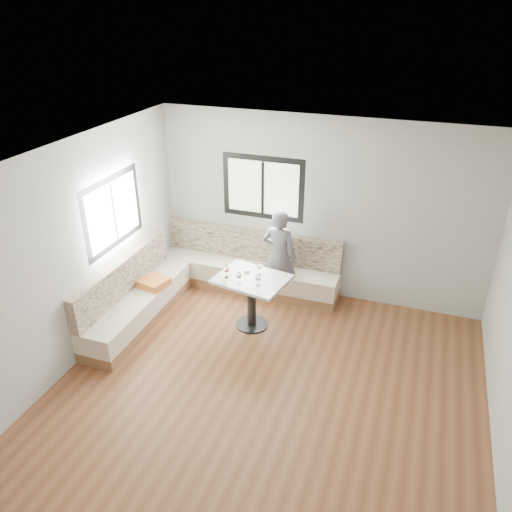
{
  "coord_description": "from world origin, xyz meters",
  "views": [
    {
      "loc": [
        1.41,
        -4.33,
        4.2
      ],
      "look_at": [
        -0.61,
        1.37,
        1.08
      ],
      "focal_mm": 35.0,
      "sensor_mm": 36.0,
      "label": 1
    }
  ],
  "objects": [
    {
      "name": "wine_glass_d",
      "position": [
        -0.57,
        1.4,
        0.91
      ],
      "size": [
        0.08,
        0.08,
        0.18
      ],
      "color": "white",
      "rests_on": "table"
    },
    {
      "name": "wine_glass_c",
      "position": [
        -0.49,
        1.1,
        0.91
      ],
      "size": [
        0.08,
        0.08,
        0.18
      ],
      "color": "white",
      "rests_on": "table"
    },
    {
      "name": "table",
      "position": [
        -0.64,
        1.27,
        0.59
      ],
      "size": [
        1.07,
        0.9,
        0.78
      ],
      "rotation": [
        0.0,
        0.0,
        -0.18
      ],
      "color": "black",
      "rests_on": "ground"
    },
    {
      "name": "olive_ramekin",
      "position": [
        -0.77,
        1.41,
        0.8
      ],
      "size": [
        0.09,
        0.09,
        0.04
      ],
      "color": "white",
      "rests_on": "table"
    },
    {
      "name": "banquette",
      "position": [
        -1.59,
        1.63,
        0.33
      ],
      "size": [
        2.9,
        2.8,
        0.95
      ],
      "color": "#976746",
      "rests_on": "ground"
    },
    {
      "name": "person",
      "position": [
        -0.51,
        2.12,
        0.74
      ],
      "size": [
        0.57,
        0.4,
        1.48
      ],
      "primitive_type": "imported",
      "rotation": [
        0.0,
        0.0,
        3.05
      ],
      "color": "#5B5B65",
      "rests_on": "ground"
    },
    {
      "name": "room",
      "position": [
        -0.08,
        0.08,
        1.41
      ],
      "size": [
        5.01,
        5.01,
        2.81
      ],
      "color": "brown",
      "rests_on": "ground"
    },
    {
      "name": "wine_glass_a",
      "position": [
        -0.97,
        1.17,
        0.91
      ],
      "size": [
        0.08,
        0.08,
        0.18
      ],
      "color": "white",
      "rests_on": "table"
    },
    {
      "name": "wine_glass_b",
      "position": [
        -0.75,
        1.07,
        0.91
      ],
      "size": [
        0.08,
        0.08,
        0.18
      ],
      "color": "white",
      "rests_on": "table"
    }
  ]
}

